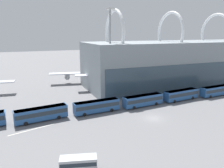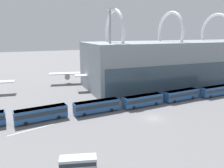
{
  "view_description": "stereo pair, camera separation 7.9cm",
  "coord_description": "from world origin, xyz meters",
  "px_view_note": "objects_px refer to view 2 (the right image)",
  "views": [
    {
      "loc": [
        -28.94,
        -43.12,
        20.82
      ],
      "look_at": [
        -1.95,
        22.56,
        4.0
      ],
      "focal_mm": 35.0,
      "sensor_mm": 36.0,
      "label": 1
    },
    {
      "loc": [
        -28.87,
        -43.15,
        20.82
      ],
      "look_at": [
        -1.95,
        22.56,
        4.0
      ],
      "focal_mm": 35.0,
      "sensor_mm": 36.0,
      "label": 2
    }
  ],
  "objects_px": {
    "shuttle_bus_2": "(97,106)",
    "shuttle_bus_5": "(216,90)",
    "airliner_at_gate_far": "(89,70)",
    "floodlight_mast": "(110,43)",
    "airliner_parked_remote": "(168,62)",
    "shuttle_bus_4": "(181,94)",
    "shuttle_bus_3": "(143,100)",
    "shuttle_bus_1": "(41,113)",
    "service_van_foreground": "(78,163)"
  },
  "relations": [
    {
      "from": "shuttle_bus_4",
      "to": "shuttle_bus_5",
      "type": "height_order",
      "value": "same"
    },
    {
      "from": "shuttle_bus_1",
      "to": "shuttle_bus_5",
      "type": "height_order",
      "value": "same"
    },
    {
      "from": "shuttle_bus_4",
      "to": "shuttle_bus_3",
      "type": "bearing_deg",
      "value": 176.6
    },
    {
      "from": "shuttle_bus_4",
      "to": "service_van_foreground",
      "type": "relative_size",
      "value": 2.12
    },
    {
      "from": "shuttle_bus_3",
      "to": "shuttle_bus_5",
      "type": "relative_size",
      "value": 1.0
    },
    {
      "from": "shuttle_bus_2",
      "to": "shuttle_bus_3",
      "type": "bearing_deg",
      "value": -4.06
    },
    {
      "from": "airliner_parked_remote",
      "to": "shuttle_bus_3",
      "type": "xyz_separation_m",
      "value": [
        -42.47,
        -46.23,
        -3.28
      ]
    },
    {
      "from": "shuttle_bus_5",
      "to": "service_van_foreground",
      "type": "bearing_deg",
      "value": -159.91
    },
    {
      "from": "floodlight_mast",
      "to": "shuttle_bus_4",
      "type": "bearing_deg",
      "value": -38.77
    },
    {
      "from": "shuttle_bus_4",
      "to": "shuttle_bus_5",
      "type": "xyz_separation_m",
      "value": [
        14.01,
        -0.5,
        0.0
      ]
    },
    {
      "from": "shuttle_bus_4",
      "to": "airliner_at_gate_far",
      "type": "bearing_deg",
      "value": 112.89
    },
    {
      "from": "shuttle_bus_2",
      "to": "shuttle_bus_3",
      "type": "distance_m",
      "value": 14.01
    },
    {
      "from": "airliner_parked_remote",
      "to": "shuttle_bus_5",
      "type": "height_order",
      "value": "airliner_parked_remote"
    },
    {
      "from": "airliner_parked_remote",
      "to": "shuttle_bus_5",
      "type": "distance_m",
      "value": 48.56
    },
    {
      "from": "airliner_parked_remote",
      "to": "shuttle_bus_3",
      "type": "distance_m",
      "value": 62.86
    },
    {
      "from": "shuttle_bus_1",
      "to": "shuttle_bus_5",
      "type": "distance_m",
      "value": 56.05
    },
    {
      "from": "airliner_parked_remote",
      "to": "shuttle_bus_3",
      "type": "height_order",
      "value": "airliner_parked_remote"
    },
    {
      "from": "shuttle_bus_3",
      "to": "shuttle_bus_4",
      "type": "relative_size",
      "value": 1.0
    },
    {
      "from": "airliner_at_gate_far",
      "to": "airliner_parked_remote",
      "type": "xyz_separation_m",
      "value": [
        47.75,
        9.85,
        0.11
      ]
    },
    {
      "from": "shuttle_bus_3",
      "to": "floodlight_mast",
      "type": "relative_size",
      "value": 0.44
    },
    {
      "from": "shuttle_bus_5",
      "to": "shuttle_bus_1",
      "type": "bearing_deg",
      "value": 176.57
    },
    {
      "from": "airliner_at_gate_far",
      "to": "shuttle_bus_2",
      "type": "relative_size",
      "value": 2.82
    },
    {
      "from": "airliner_parked_remote",
      "to": "shuttle_bus_2",
      "type": "height_order",
      "value": "airliner_parked_remote"
    },
    {
      "from": "shuttle_bus_1",
      "to": "shuttle_bus_4",
      "type": "bearing_deg",
      "value": -6.24
    },
    {
      "from": "shuttle_bus_1",
      "to": "shuttle_bus_4",
      "type": "height_order",
      "value": "same"
    },
    {
      "from": "shuttle_bus_1",
      "to": "service_van_foreground",
      "type": "xyz_separation_m",
      "value": [
        3.42,
        -22.91,
        -0.48
      ]
    },
    {
      "from": "shuttle_bus_2",
      "to": "service_van_foreground",
      "type": "bearing_deg",
      "value": -118.27
    },
    {
      "from": "airliner_at_gate_far",
      "to": "floodlight_mast",
      "type": "height_order",
      "value": "floodlight_mast"
    },
    {
      "from": "airliner_at_gate_far",
      "to": "shuttle_bus_3",
      "type": "relative_size",
      "value": 2.82
    },
    {
      "from": "airliner_parked_remote",
      "to": "floodlight_mast",
      "type": "relative_size",
      "value": 1.46
    },
    {
      "from": "floodlight_mast",
      "to": "airliner_at_gate_far",
      "type": "bearing_deg",
      "value": 93.07
    },
    {
      "from": "shuttle_bus_2",
      "to": "service_van_foreground",
      "type": "height_order",
      "value": "shuttle_bus_2"
    },
    {
      "from": "shuttle_bus_1",
      "to": "shuttle_bus_5",
      "type": "bearing_deg",
      "value": -6.93
    },
    {
      "from": "airliner_parked_remote",
      "to": "service_van_foreground",
      "type": "bearing_deg",
      "value": 120.55
    },
    {
      "from": "shuttle_bus_5",
      "to": "service_van_foreground",
      "type": "distance_m",
      "value": 57.4
    },
    {
      "from": "airliner_at_gate_far",
      "to": "shuttle_bus_1",
      "type": "height_order",
      "value": "airliner_at_gate_far"
    },
    {
      "from": "shuttle_bus_2",
      "to": "shuttle_bus_5",
      "type": "height_order",
      "value": "same"
    },
    {
      "from": "floodlight_mast",
      "to": "shuttle_bus_5",
      "type": "bearing_deg",
      "value": -25.12
    },
    {
      "from": "shuttle_bus_1",
      "to": "shuttle_bus_3",
      "type": "relative_size",
      "value": 1.0
    },
    {
      "from": "shuttle_bus_2",
      "to": "shuttle_bus_5",
      "type": "relative_size",
      "value": 1.0
    },
    {
      "from": "shuttle_bus_1",
      "to": "shuttle_bus_5",
      "type": "relative_size",
      "value": 1.01
    },
    {
      "from": "airliner_parked_remote",
      "to": "floodlight_mast",
      "type": "distance_m",
      "value": 57.41
    },
    {
      "from": "airliner_parked_remote",
      "to": "shuttle_bus_5",
      "type": "bearing_deg",
      "value": 147.33
    },
    {
      "from": "shuttle_bus_4",
      "to": "floodlight_mast",
      "type": "height_order",
      "value": "floodlight_mast"
    },
    {
      "from": "shuttle_bus_3",
      "to": "shuttle_bus_5",
      "type": "bearing_deg",
      "value": -4.49
    },
    {
      "from": "airliner_at_gate_far",
      "to": "airliner_parked_remote",
      "type": "relative_size",
      "value": 0.85
    },
    {
      "from": "airliner_parked_remote",
      "to": "shuttle_bus_4",
      "type": "relative_size",
      "value": 3.31
    },
    {
      "from": "shuttle_bus_1",
      "to": "shuttle_bus_2",
      "type": "height_order",
      "value": "same"
    },
    {
      "from": "shuttle_bus_4",
      "to": "shuttle_bus_1",
      "type": "bearing_deg",
      "value": 175.31
    },
    {
      "from": "shuttle_bus_1",
      "to": "shuttle_bus_4",
      "type": "relative_size",
      "value": 1.0
    }
  ]
}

